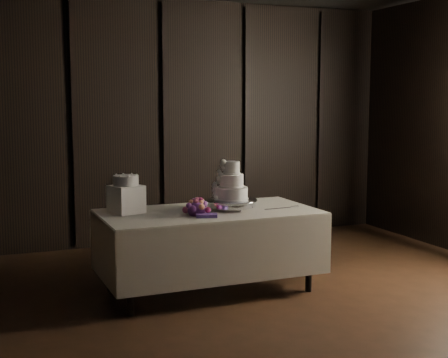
% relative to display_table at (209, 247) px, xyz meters
% --- Properties ---
extents(room, '(6.08, 7.08, 3.08)m').
position_rel_display_table_xyz_m(room, '(0.21, -1.36, 1.08)').
color(room, black).
rests_on(room, ground).
extents(display_table, '(2.01, 1.07, 0.76)m').
position_rel_display_table_xyz_m(display_table, '(0.00, 0.00, 0.00)').
color(display_table, beige).
rests_on(display_table, ground).
extents(cake_stand, '(0.55, 0.55, 0.09)m').
position_rel_display_table_xyz_m(cake_stand, '(0.23, 0.00, 0.39)').
color(cake_stand, silver).
rests_on(cake_stand, display_table).
extents(wedding_cake, '(0.34, 0.30, 0.36)m').
position_rel_display_table_xyz_m(wedding_cake, '(0.20, -0.01, 0.58)').
color(wedding_cake, white).
rests_on(wedding_cake, cake_stand).
extents(bouquet, '(0.40, 0.47, 0.19)m').
position_rel_display_table_xyz_m(bouquet, '(-0.18, -0.16, 0.41)').
color(bouquet, '#CE4D78').
rests_on(bouquet, display_table).
extents(box_pedestal, '(0.33, 0.33, 0.25)m').
position_rel_display_table_xyz_m(box_pedestal, '(-0.73, 0.19, 0.47)').
color(box_pedestal, white).
rests_on(box_pedestal, display_table).
extents(small_cake, '(0.29, 0.29, 0.09)m').
position_rel_display_table_xyz_m(small_cake, '(-0.73, 0.19, 0.64)').
color(small_cake, white).
rests_on(small_cake, box_pedestal).
extents(cake_knife, '(0.37, 0.05, 0.01)m').
position_rel_display_table_xyz_m(cake_knife, '(0.63, -0.16, 0.35)').
color(cake_knife, silver).
rests_on(cake_knife, display_table).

